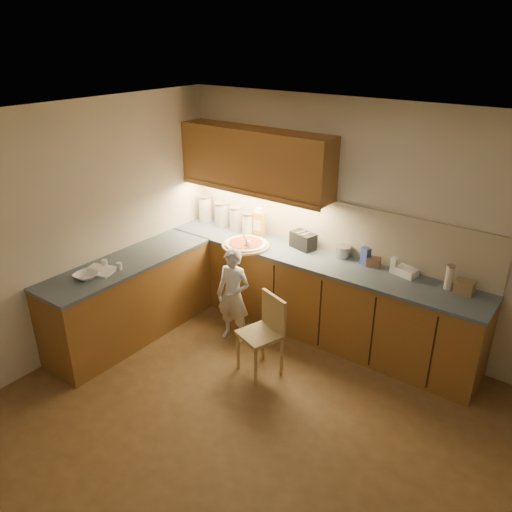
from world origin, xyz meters
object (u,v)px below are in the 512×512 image
at_px(wooden_chair, 265,329).
at_px(oil_jug, 259,223).
at_px(child, 233,296).
at_px(toaster, 303,240).
at_px(pizza_on_board, 246,244).

relative_size(wooden_chair, oil_jug, 2.31).
height_order(child, wooden_chair, child).
bearing_deg(toaster, pizza_on_board, -133.18).
height_order(pizza_on_board, oil_jug, oil_jug).
bearing_deg(wooden_chair, toaster, 121.85).
height_order(wooden_chair, toaster, toaster).
bearing_deg(oil_jug, pizza_on_board, -79.64).
bearing_deg(pizza_on_board, child, -68.45).
xyz_separation_m(wooden_chair, toaster, (-0.24, 1.08, 0.53)).
distance_m(child, oil_jug, 1.01).
height_order(pizza_on_board, child, pizza_on_board).
relative_size(child, toaster, 3.36).
xyz_separation_m(child, toaster, (0.37, 0.82, 0.47)).
bearing_deg(wooden_chair, pizza_on_board, 156.67).
distance_m(child, toaster, 1.02).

